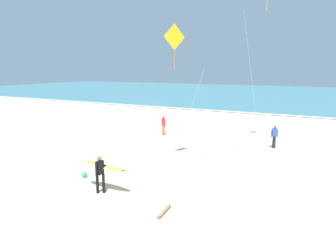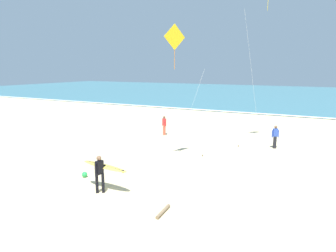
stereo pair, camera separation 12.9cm
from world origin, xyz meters
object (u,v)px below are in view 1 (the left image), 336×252
(surfer_lead, at_px, (103,169))
(bystander_red_top, at_px, (163,125))
(driftwood_log, at_px, (164,211))
(beach_ball, at_px, (85,175))
(bystander_blue_top, at_px, (274,137))
(kite_diamond_golden_high, at_px, (175,41))

(surfer_lead, distance_m, bystander_red_top, 11.95)
(driftwood_log, bearing_deg, beach_ball, 163.56)
(beach_ball, distance_m, driftwood_log, 5.61)
(surfer_lead, distance_m, driftwood_log, 3.57)
(bystander_red_top, height_order, bystander_blue_top, same)
(kite_diamond_golden_high, height_order, driftwood_log, kite_diamond_golden_high)
(bystander_blue_top, bearing_deg, bystander_red_top, 178.68)
(bystander_red_top, xyz_separation_m, driftwood_log, (6.42, -12.14, -0.75))
(bystander_red_top, relative_size, bystander_blue_top, 1.00)
(bystander_red_top, xyz_separation_m, beach_ball, (1.04, -10.55, -0.67))
(bystander_red_top, xyz_separation_m, bystander_blue_top, (8.74, -0.20, 0.00))
(bystander_blue_top, relative_size, beach_ball, 5.68)
(driftwood_log, bearing_deg, bystander_blue_top, 79.03)
(surfer_lead, xyz_separation_m, kite_diamond_golden_high, (0.97, 5.35, 5.88))
(driftwood_log, bearing_deg, bystander_red_top, 117.88)
(beach_ball, bearing_deg, surfer_lead, -26.65)
(surfer_lead, bearing_deg, beach_ball, 153.35)
(bystander_red_top, bearing_deg, kite_diamond_golden_high, -57.13)
(surfer_lead, height_order, bystander_red_top, surfer_lead)
(beach_ball, relative_size, driftwood_log, 0.25)
(bystander_red_top, relative_size, driftwood_log, 1.44)
(surfer_lead, height_order, beach_ball, surfer_lead)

